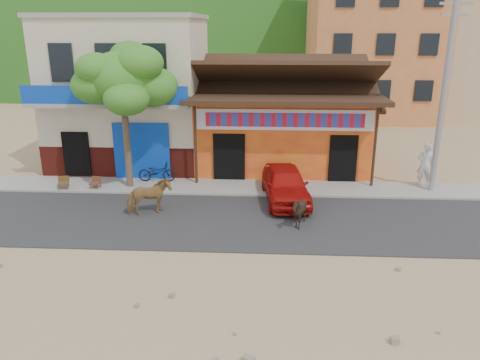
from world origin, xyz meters
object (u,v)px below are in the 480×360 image
object	(u,v)px
cow_dark	(299,211)
cafe_chair_right	(63,178)
red_car	(285,184)
cow_tan	(149,197)
scooter	(157,172)
cafe_chair_left	(95,178)
tree	(125,117)
utility_pole	(444,94)
pedestrian	(425,165)

from	to	relation	value
cow_dark	cafe_chair_right	size ratio (longest dim) A/B	1.22
cow_dark	red_car	size ratio (longest dim) A/B	0.28
cow_tan	scooter	world-z (taller)	cow_tan
cow_tan	cafe_chair_left	distance (m)	3.88
tree	cafe_chair_left	distance (m)	2.94
cow_tan	scooter	size ratio (longest dim) A/B	0.98
scooter	cow_dark	bearing A→B (deg)	-130.54
red_car	scooter	distance (m)	5.90
utility_pole	cafe_chair_left	size ratio (longest dim) A/B	9.20
pedestrian	cafe_chair_right	size ratio (longest dim) A/B	2.00
cow_tan	red_car	xyz separation A→B (m)	(5.06, 1.67, 0.02)
cafe_chair_right	cafe_chair_left	bearing A→B (deg)	-9.00
utility_pole	pedestrian	distance (m)	3.11
tree	red_car	size ratio (longest dim) A/B	1.47
tree	cow_dark	distance (m)	8.32
tree	scooter	bearing A→B (deg)	33.75
cow_tan	cafe_chair_right	size ratio (longest dim) A/B	1.69
cow_dark	cafe_chair_left	size ratio (longest dim) A/B	1.33
pedestrian	utility_pole	bearing A→B (deg)	118.23
tree	pedestrian	distance (m)	12.79
scooter	tree	bearing A→B (deg)	119.89
utility_pole	red_car	world-z (taller)	utility_pole
cafe_chair_right	cow_dark	bearing A→B (deg)	-34.08
utility_pole	cafe_chair_right	xyz separation A→B (m)	(-15.52, -0.70, -3.53)
scooter	cafe_chair_left	bearing A→B (deg)	109.24
scooter	cafe_chair_left	xyz separation A→B (m)	(-2.43, -1.03, 0.01)
red_car	scooter	xyz separation A→B (m)	(-5.58, 1.89, -0.19)
red_car	pedestrian	size ratio (longest dim) A/B	2.16
pedestrian	scooter	bearing A→B (deg)	6.79
tree	red_car	distance (m)	7.13
cow_dark	scooter	size ratio (longest dim) A/B	0.71
cow_dark	cafe_chair_right	distance (m)	10.24
red_car	pedestrian	distance (m)	6.29
red_car	utility_pole	bearing A→B (deg)	6.45
utility_pole	cow_dark	size ratio (longest dim) A/B	6.95
cow_dark	red_car	distance (m)	2.58
tree	pedestrian	world-z (taller)	tree
red_car	cafe_chair_right	bearing A→B (deg)	169.35
utility_pole	scooter	size ratio (longest dim) A/B	4.93
scooter	cafe_chair_left	distance (m)	2.64
cow_dark	red_car	xyz separation A→B (m)	(-0.38, 2.55, 0.12)
scooter	utility_pole	bearing A→B (deg)	-96.22
cafe_chair_left	tree	bearing A→B (deg)	16.98
cow_tan	cow_dark	xyz separation A→B (m)	(5.45, -0.89, -0.10)
pedestrian	cafe_chair_left	size ratio (longest dim) A/B	2.17
tree	cafe_chair_left	size ratio (longest dim) A/B	6.90
scooter	pedestrian	bearing A→B (deg)	-93.76
red_car	cafe_chair_right	xyz separation A→B (m)	(-9.33, 0.70, -0.14)
tree	utility_pole	world-z (taller)	utility_pole
tree	cow_dark	size ratio (longest dim) A/B	5.21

